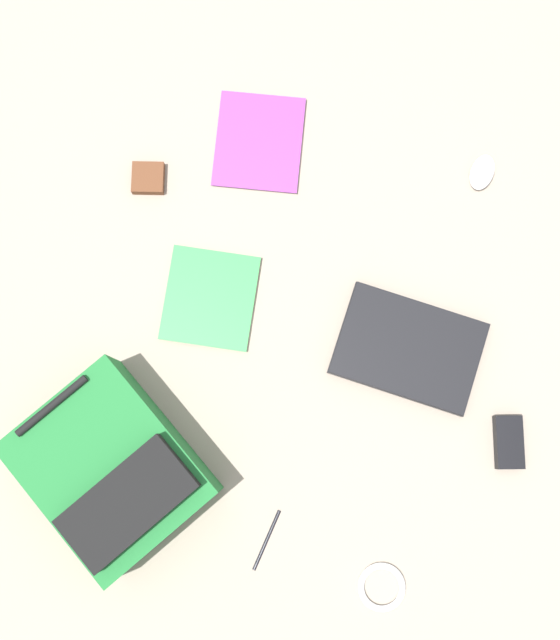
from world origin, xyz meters
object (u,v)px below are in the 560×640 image
(power_brick, at_px, (508,442))
(book_red, at_px, (209,298))
(laptop, at_px, (408,350))
(cable_coil, at_px, (381,587))
(pen_black, at_px, (268,540))
(book_blue, at_px, (258,142))
(earbud_pouch, at_px, (147,178))
(backpack, at_px, (113,471))
(computer_mouse, at_px, (481,172))

(power_brick, bearing_deg, book_red, -18.76)
(laptop, xyz_separation_m, book_red, (0.48, -0.06, -0.01))
(cable_coil, xyz_separation_m, pen_black, (0.27, -0.07, -0.00))
(book_blue, xyz_separation_m, earbud_pouch, (0.25, 0.13, 0.01))
(cable_coil, height_order, power_brick, power_brick)
(backpack, distance_m, book_red, 0.46)
(backpack, xyz_separation_m, book_red, (-0.15, -0.42, -0.09))
(book_red, bearing_deg, book_blue, -99.21)
(laptop, bearing_deg, book_blue, -48.11)
(book_blue, distance_m, computer_mouse, 0.55)
(book_blue, relative_size, computer_mouse, 2.69)
(book_red, bearing_deg, backpack, 70.82)
(book_blue, bearing_deg, power_brick, 135.79)
(laptop, bearing_deg, book_red, -7.55)
(laptop, bearing_deg, backpack, 29.70)
(power_brick, bearing_deg, computer_mouse, -79.49)
(book_blue, xyz_separation_m, computer_mouse, (-0.55, 0.01, 0.01))
(book_red, bearing_deg, laptop, 172.45)
(backpack, relative_size, laptop, 1.33)
(power_brick, relative_size, earbud_pouch, 1.60)
(book_red, height_order, book_blue, book_red)
(backpack, height_order, pen_black, backpack)
(backpack, bearing_deg, cable_coil, 163.43)
(book_blue, relative_size, power_brick, 2.05)
(computer_mouse, bearing_deg, earbud_pouch, 21.95)
(power_brick, relative_size, pen_black, 0.85)
(power_brick, distance_m, earbud_pouch, 1.06)
(laptop, bearing_deg, pen_black, 60.31)
(backpack, height_order, computer_mouse, backpack)
(laptop, distance_m, cable_coil, 0.54)
(laptop, distance_m, power_brick, 0.31)
(book_red, relative_size, computer_mouse, 2.53)
(power_brick, bearing_deg, pen_black, 29.07)
(book_red, xyz_separation_m, pen_black, (-0.21, 0.54, -0.00))
(pen_black, bearing_deg, earbud_pouch, -63.78)
(backpack, relative_size, power_brick, 4.02)
(computer_mouse, bearing_deg, laptop, 87.46)
(computer_mouse, relative_size, earbud_pouch, 1.21)
(book_red, xyz_separation_m, power_brick, (-0.73, 0.25, 0.01))
(book_red, relative_size, cable_coil, 2.17)
(book_red, xyz_separation_m, earbud_pouch, (0.19, -0.27, 0.01))
(pen_black, bearing_deg, computer_mouse, -113.49)
(book_red, bearing_deg, power_brick, 161.24)
(laptop, distance_m, earbud_pouch, 0.75)
(cable_coil, bearing_deg, power_brick, -125.40)
(book_red, distance_m, computer_mouse, 0.73)
(book_blue, distance_m, earbud_pouch, 0.28)
(cable_coil, bearing_deg, book_red, -51.86)
(computer_mouse, xyz_separation_m, earbud_pouch, (0.80, 0.12, -0.00))
(backpack, height_order, earbud_pouch, backpack)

